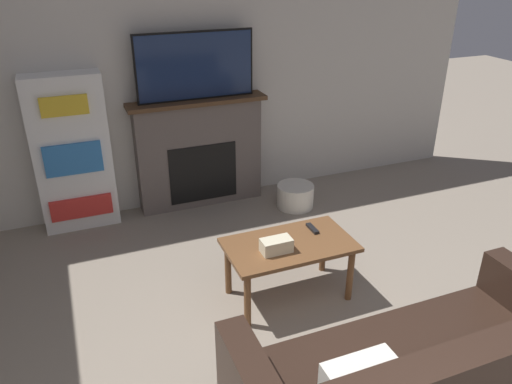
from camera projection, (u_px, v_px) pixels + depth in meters
The scene contains 8 objects.
wall_back at pixel (193, 71), 4.83m from camera, with size 6.21×0.06×2.70m.
fireplace at pixel (199, 152), 5.05m from camera, with size 1.36×0.28×1.11m.
tv at pixel (195, 66), 4.65m from camera, with size 1.13×0.03×0.64m.
coffee_table at pixel (289, 251), 3.68m from camera, with size 0.94×0.54×0.47m.
tissue_box at pixel (276, 245), 3.53m from camera, with size 0.22×0.12×0.10m.
remote_control at pixel (312, 228), 3.82m from camera, with size 0.04×0.15×0.02m.
bookshelf at pixel (72, 154), 4.55m from camera, with size 0.67×0.29×1.46m.
storage_basket at pixel (295, 196), 5.15m from camera, with size 0.38×0.38×0.24m.
Camera 1 is at (-1.23, -0.83, 2.41)m, focal length 35.00 mm.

